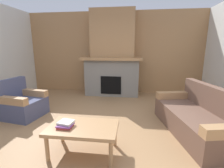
{
  "coord_description": "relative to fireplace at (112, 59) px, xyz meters",
  "views": [
    {
      "loc": [
        0.67,
        -2.69,
        1.54
      ],
      "look_at": [
        0.24,
        0.61,
        0.79
      ],
      "focal_mm": 26.18,
      "sensor_mm": 36.0,
      "label": 1
    }
  ],
  "objects": [
    {
      "name": "armchair",
      "position": [
        -1.79,
        -2.11,
        -0.87
      ],
      "size": [
        0.87,
        0.87,
        0.85
      ],
      "color": "#474C6B",
      "rests_on": "ground"
    },
    {
      "name": "book_stack_near_edge",
      "position": [
        -0.26,
        -3.27,
        -0.7
      ],
      "size": [
        0.23,
        0.24,
        0.08
      ],
      "color": "#B23833",
      "rests_on": "coffee_table"
    },
    {
      "name": "fireplace",
      "position": [
        0.0,
        0.0,
        0.0
      ],
      "size": [
        1.9,
        0.82,
        2.7
      ],
      "color": "gray",
      "rests_on": "ground"
    },
    {
      "name": "couch",
      "position": [
        1.87,
        -2.38,
        -0.88
      ],
      "size": [
        1.2,
        1.94,
        0.85
      ],
      "color": "brown",
      "rests_on": "ground"
    },
    {
      "name": "wall_back_wood_panel",
      "position": [
        0.0,
        0.38,
        0.19
      ],
      "size": [
        6.0,
        0.12,
        2.7
      ],
      "primitive_type": "cube",
      "color": "#A87A4C",
      "rests_on": "ground"
    },
    {
      "name": "ground",
      "position": [
        0.0,
        -2.62,
        -1.16
      ],
      "size": [
        9.0,
        9.0,
        0.0
      ],
      "primitive_type": "plane",
      "color": "#9E754C"
    },
    {
      "name": "coffee_table",
      "position": [
        -0.02,
        -3.22,
        -0.79
      ],
      "size": [
        1.0,
        0.6,
        0.43
      ],
      "color": "tan",
      "rests_on": "ground"
    }
  ]
}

